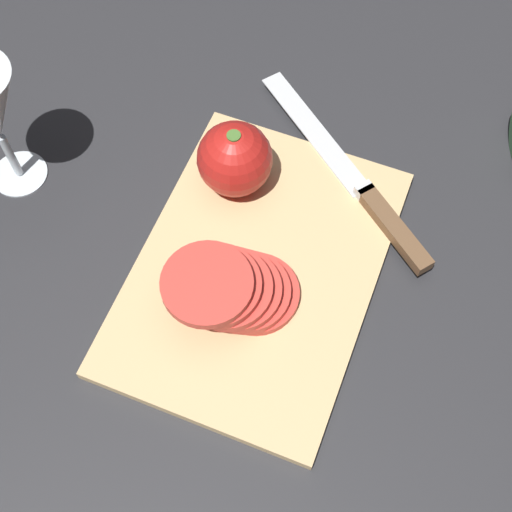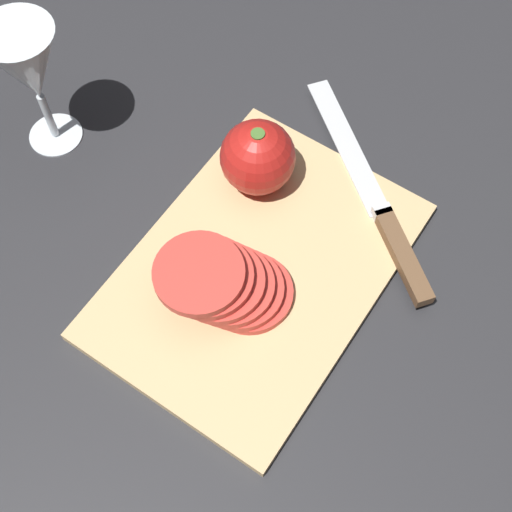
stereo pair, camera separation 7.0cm
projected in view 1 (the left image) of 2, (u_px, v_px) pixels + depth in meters
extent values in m
plane|color=#28282B|center=(238.00, 266.00, 0.74)|extent=(3.00, 3.00, 0.00)
cube|color=tan|center=(256.00, 272.00, 0.73)|extent=(0.34, 0.24, 0.01)
cylinder|color=silver|center=(20.00, 173.00, 0.79)|extent=(0.06, 0.06, 0.00)
cylinder|color=silver|center=(11.00, 156.00, 0.76)|extent=(0.01, 0.01, 0.06)
sphere|color=red|center=(235.00, 159.00, 0.74)|extent=(0.08, 0.08, 0.08)
cylinder|color=#47702D|center=(234.00, 137.00, 0.71)|extent=(0.01, 0.01, 0.01)
cube|color=silver|center=(315.00, 132.00, 0.80)|extent=(0.14, 0.17, 0.00)
cube|color=silver|center=(364.00, 190.00, 0.76)|extent=(0.02, 0.02, 0.01)
cube|color=brown|center=(394.00, 229.00, 0.74)|extent=(0.08, 0.10, 0.01)
cylinder|color=#D63D33|center=(256.00, 293.00, 0.71)|extent=(0.09, 0.09, 0.01)
cylinder|color=#D63D33|center=(247.00, 292.00, 0.70)|extent=(0.09, 0.09, 0.01)
cylinder|color=#D63D33|center=(237.00, 290.00, 0.69)|extent=(0.09, 0.09, 0.01)
cylinder|color=#D63D33|center=(227.00, 288.00, 0.68)|extent=(0.09, 0.09, 0.01)
cylinder|color=#D63D33|center=(217.00, 286.00, 0.67)|extent=(0.09, 0.09, 0.01)
cylinder|color=#D63D33|center=(207.00, 284.00, 0.66)|extent=(0.09, 0.09, 0.01)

